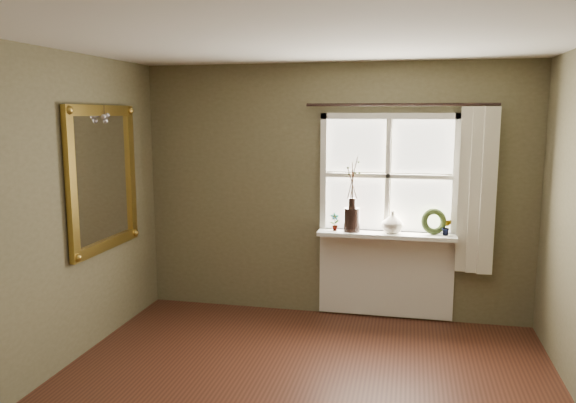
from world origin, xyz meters
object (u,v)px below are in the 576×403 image
(dark_jug, at_px, (352,220))
(gilt_mirror, at_px, (103,178))
(cream_vase, at_px, (392,222))
(wreath, at_px, (434,224))

(dark_jug, bearing_deg, gilt_mirror, -156.23)
(cream_vase, xyz_separation_m, gilt_mirror, (-2.57, -0.96, 0.48))
(dark_jug, relative_size, wreath, 0.92)
(gilt_mirror, bearing_deg, wreath, 18.53)
(dark_jug, height_order, cream_vase, dark_jug)
(dark_jug, distance_m, gilt_mirror, 2.42)
(cream_vase, bearing_deg, wreath, 5.74)
(dark_jug, distance_m, wreath, 0.80)
(dark_jug, relative_size, gilt_mirror, 0.18)
(dark_jug, bearing_deg, cream_vase, 0.00)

